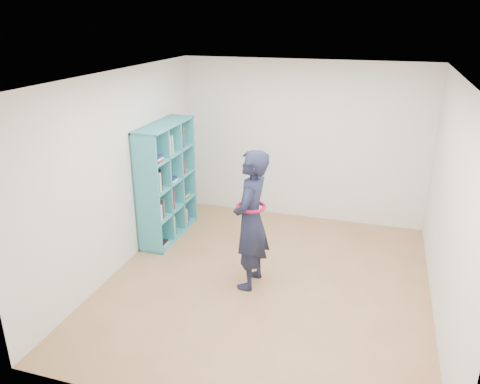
% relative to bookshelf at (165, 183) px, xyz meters
% --- Properties ---
extents(floor, '(4.50, 4.50, 0.00)m').
position_rel_bookshelf_xyz_m(floor, '(1.83, -0.93, -0.85)').
color(floor, olive).
rests_on(floor, ground).
extents(ceiling, '(4.50, 4.50, 0.00)m').
position_rel_bookshelf_xyz_m(ceiling, '(1.83, -0.93, 1.75)').
color(ceiling, white).
rests_on(ceiling, wall_back).
extents(wall_left, '(0.02, 4.50, 2.60)m').
position_rel_bookshelf_xyz_m(wall_left, '(-0.17, -0.93, 0.45)').
color(wall_left, silver).
rests_on(wall_left, floor).
extents(wall_right, '(0.02, 4.50, 2.60)m').
position_rel_bookshelf_xyz_m(wall_right, '(3.83, -0.93, 0.45)').
color(wall_right, silver).
rests_on(wall_right, floor).
extents(wall_back, '(4.00, 0.02, 2.60)m').
position_rel_bookshelf_xyz_m(wall_back, '(1.83, 1.32, 0.45)').
color(wall_back, silver).
rests_on(wall_back, floor).
extents(wall_front, '(4.00, 0.02, 2.60)m').
position_rel_bookshelf_xyz_m(wall_front, '(1.83, -3.18, 0.45)').
color(wall_front, silver).
rests_on(wall_front, floor).
extents(bookshelf, '(0.39, 1.32, 1.76)m').
position_rel_bookshelf_xyz_m(bookshelf, '(0.00, 0.00, 0.00)').
color(bookshelf, teal).
rests_on(bookshelf, floor).
extents(person, '(0.46, 0.67, 1.77)m').
position_rel_bookshelf_xyz_m(person, '(1.63, -1.01, 0.03)').
color(person, black).
rests_on(person, floor).
extents(smartphone, '(0.02, 0.11, 0.13)m').
position_rel_bookshelf_xyz_m(smartphone, '(1.48, -0.93, 0.15)').
color(smartphone, silver).
rests_on(smartphone, person).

